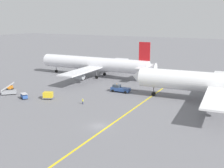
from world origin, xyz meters
TOP-DOWN VIEW (x-y plane):
  - ground_plane at (0.00, 0.00)m, footprint 600.00×600.00m
  - taxiway_stripe at (2.16, 10.00)m, footprint 1.73×120.00m
  - airliner_at_gate_left at (-29.23, 47.91)m, footprint 53.92×48.14m
  - airliner_being_pushed at (20.53, 31.32)m, footprint 49.08×48.42m
  - pushback_tug at (-8.79, 29.78)m, footprint 9.58×2.73m
  - gse_baggage_cart_near_cluster at (-31.29, 9.10)m, footprint 3.15×2.76m
  - gse_container_dolly_flat at (-24.74, 12.40)m, footprint 3.82×3.31m
  - gse_gpu_cart_small at (-43.73, 15.42)m, footprint 2.63×2.48m
  - gse_stair_truck_yellow at (-39.27, 10.68)m, footprint 4.65×4.53m
  - ground_crew_wing_walker_right at (-12.41, 12.64)m, footprint 0.36×0.50m

SIDE VIEW (x-z plane):
  - ground_plane at x=0.00m, z-range 0.00..0.00m
  - taxiway_stripe at x=2.16m, z-range 0.00..0.01m
  - gse_gpu_cart_small at x=-43.73m, z-range -0.16..1.74m
  - gse_baggage_cart_near_cluster at x=-31.29m, z-range 0.01..1.72m
  - ground_crew_wing_walker_right at x=-12.41m, z-range 0.04..1.72m
  - gse_stair_truck_yellow at x=-39.27m, z-range -1.00..3.05m
  - pushback_tug at x=-8.79m, z-range -0.22..2.54m
  - gse_container_dolly_flat at x=-24.74m, z-range 0.10..2.25m
  - airliner_at_gate_left at x=-29.23m, z-range -2.24..13.00m
  - airliner_being_pushed at x=20.53m, z-range -2.97..14.51m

